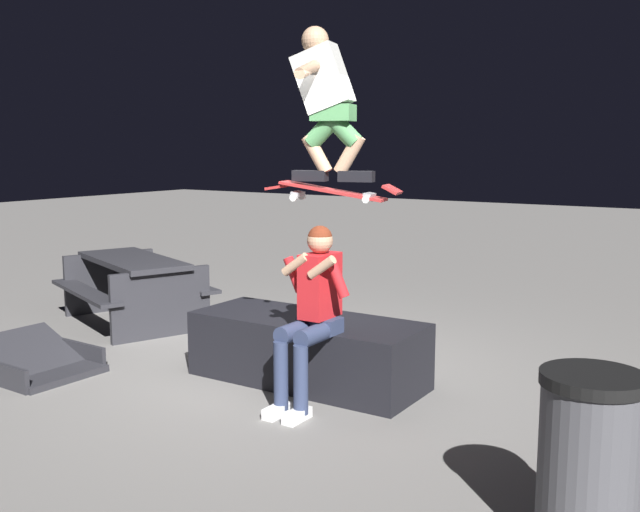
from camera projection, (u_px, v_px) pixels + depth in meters
name	position (u px, v px, depth m)	size (l,w,h in m)	color
ground_plane	(286.00, 373.00, 6.45)	(40.00, 40.00, 0.00)	slate
ledge_box_main	(307.00, 350.00, 6.19)	(2.00, 0.78, 0.56)	black
person_sitting_on_ledge	(312.00, 306.00, 5.55)	(0.59, 0.75, 1.39)	#2D3856
skateboard	(333.00, 191.00, 5.40)	(1.04, 0.43, 0.15)	#B72D2D
skater_airborne	(326.00, 97.00, 5.32)	(0.64, 0.88, 1.12)	black
kicker_ramp	(37.00, 365.00, 6.46)	(1.00, 0.86, 0.42)	#28282D
picnic_table_back	(133.00, 280.00, 8.23)	(2.08, 1.88, 0.75)	#28282D
trash_bin	(589.00, 464.00, 3.53)	(0.51, 0.51, 0.92)	#47474C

